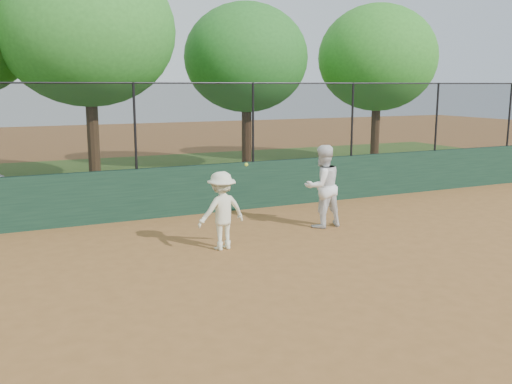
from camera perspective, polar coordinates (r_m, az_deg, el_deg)
name	(u,v)px	position (r m, az deg, el deg)	size (l,w,h in m)	color
ground	(270,301)	(8.55, 1.43, -10.86)	(80.00, 80.00, 0.00)	#925E2F
back_wall	(158,193)	(13.82, -9.74, -0.07)	(26.00, 0.20, 1.20)	#1A3927
grass_strip	(110,180)	(19.69, -14.37, 1.17)	(36.00, 12.00, 0.01)	#2D4D18
player_second	(322,186)	(12.73, 6.65, 0.57)	(0.89, 0.70, 1.84)	white
player_main	(222,211)	(10.97, -3.46, -1.87)	(1.05, 0.70, 1.70)	#E8E9C6
fence_assembly	(155,124)	(13.61, -10.07, 6.71)	(26.00, 0.06, 2.00)	black
tree_2	(88,31)	(18.09, -16.49, 15.22)	(5.18, 4.71, 6.95)	#462D19
tree_3	(246,58)	(21.16, -0.97, 13.26)	(4.54, 4.13, 6.07)	#3F2515
tree_4	(378,58)	(23.67, 12.10, 12.97)	(4.84, 4.40, 6.28)	#412917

